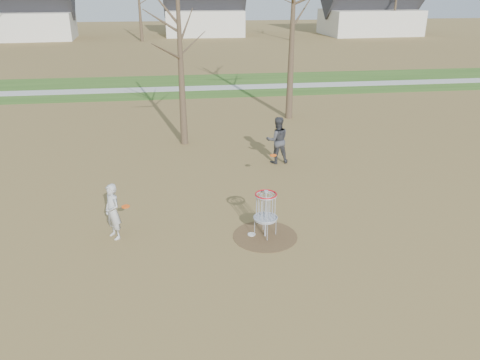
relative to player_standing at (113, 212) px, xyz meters
name	(u,v)px	position (x,y,z in m)	size (l,w,h in m)	color
ground	(265,236)	(4.12, -0.51, -0.79)	(160.00, 160.00, 0.00)	brown
green_band	(209,85)	(4.12, 20.49, -0.79)	(160.00, 8.00, 0.01)	#2D5119
footpath	(210,88)	(4.12, 19.49, -0.78)	(160.00, 1.50, 0.01)	#9E9E99
dirt_circle	(265,236)	(4.12, -0.51, -0.79)	(1.80, 1.80, 0.01)	#47331E
player_standing	(113,212)	(0.00, 0.00, 0.00)	(0.58, 0.38, 1.58)	#ADADAD
player_throwing	(277,140)	(5.64, 5.15, 0.13)	(0.89, 0.69, 1.83)	#36373B
disc_grounded	(252,234)	(3.76, -0.39, -0.77)	(0.22, 0.22, 0.02)	silver
discs_in_play	(211,177)	(2.78, 1.30, 0.33)	(4.80, 3.00, 0.25)	#EF540C
disc_golf_basket	(266,207)	(4.12, -0.51, 0.12)	(0.64, 0.64, 1.35)	#9EA3AD
houses_row	(223,8)	(8.44, 52.05, 2.73)	(56.51, 10.01, 7.26)	silver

